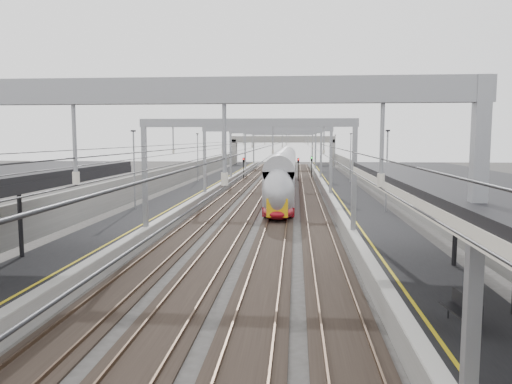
% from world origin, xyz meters
% --- Properties ---
extents(platform_left, '(4.00, 120.00, 1.00)m').
position_xyz_m(platform_left, '(-8.00, 45.00, 0.50)').
color(platform_left, black).
rests_on(platform_left, ground).
extents(platform_right, '(4.00, 120.00, 1.00)m').
position_xyz_m(platform_right, '(8.00, 45.00, 0.50)').
color(platform_right, black).
rests_on(platform_right, ground).
extents(tracks, '(11.40, 140.00, 0.20)m').
position_xyz_m(tracks, '(0.00, 45.00, 0.05)').
color(tracks, black).
rests_on(tracks, ground).
extents(overhead_line, '(13.00, 140.00, 6.60)m').
position_xyz_m(overhead_line, '(0.00, 51.62, 6.14)').
color(overhead_line, gray).
rests_on(overhead_line, platform_left).
extents(overbridge, '(22.00, 2.20, 6.90)m').
position_xyz_m(overbridge, '(0.00, 100.00, 5.31)').
color(overbridge, gray).
rests_on(overbridge, ground).
extents(wall_left, '(0.30, 120.00, 3.20)m').
position_xyz_m(wall_left, '(-11.20, 45.00, 1.60)').
color(wall_left, gray).
rests_on(wall_left, ground).
extents(wall_right, '(0.30, 120.00, 3.20)m').
position_xyz_m(wall_right, '(11.20, 45.00, 1.60)').
color(wall_right, gray).
rests_on(wall_right, ground).
extents(train, '(2.56, 46.68, 4.06)m').
position_xyz_m(train, '(1.50, 51.04, 2.00)').
color(train, maroon).
rests_on(train, ground).
extents(bench, '(0.71, 1.82, 0.91)m').
position_xyz_m(bench, '(7.74, 6.79, 1.55)').
color(bench, black).
rests_on(bench, platform_right).
extents(signal_green, '(0.32, 0.32, 3.48)m').
position_xyz_m(signal_green, '(-5.20, 68.84, 2.42)').
color(signal_green, black).
rests_on(signal_green, ground).
extents(signal_red_near, '(0.32, 0.32, 3.48)m').
position_xyz_m(signal_red_near, '(3.20, 67.96, 2.42)').
color(signal_red_near, black).
rests_on(signal_red_near, ground).
extents(signal_red_far, '(0.32, 0.32, 3.48)m').
position_xyz_m(signal_red_far, '(5.40, 74.58, 2.42)').
color(signal_red_far, black).
rests_on(signal_red_far, ground).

